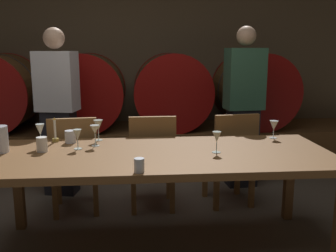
# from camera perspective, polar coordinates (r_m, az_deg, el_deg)

# --- Properties ---
(back_wall) EXTENTS (7.18, 0.24, 2.75)m
(back_wall) POSITION_cam_1_polar(r_m,az_deg,el_deg) (5.08, -5.89, 10.81)
(back_wall) COLOR brown
(back_wall) RESTS_ON ground
(barrel_shelf) EXTENTS (6.46, 0.90, 0.50)m
(barrel_shelf) POSITION_cam_1_polar(r_m,az_deg,el_deg) (4.68, -5.73, -3.23)
(barrel_shelf) COLOR brown
(barrel_shelf) RESTS_ON ground
(wine_barrel_center_left) EXTENTS (0.90, 0.83, 0.90)m
(wine_barrel_center_left) POSITION_cam_1_polar(r_m,az_deg,el_deg) (4.59, -12.25, 5.10)
(wine_barrel_center_left) COLOR brown
(wine_barrel_center_left) RESTS_ON barrel_shelf
(wine_barrel_center_right) EXTENTS (0.90, 0.83, 0.90)m
(wine_barrel_center_right) POSITION_cam_1_polar(r_m,az_deg,el_deg) (4.57, 0.51, 5.33)
(wine_barrel_center_right) COLOR brown
(wine_barrel_center_right) RESTS_ON barrel_shelf
(wine_barrel_far_right) EXTENTS (0.90, 0.83, 0.90)m
(wine_barrel_far_right) POSITION_cam_1_polar(r_m,az_deg,el_deg) (4.77, 12.86, 5.31)
(wine_barrel_far_right) COLOR brown
(wine_barrel_far_right) RESTS_ON barrel_shelf
(dining_table) EXTENTS (2.40, 0.95, 0.73)m
(dining_table) POSITION_cam_1_polar(r_m,az_deg,el_deg) (2.64, -1.12, -5.38)
(dining_table) COLOR brown
(dining_table) RESTS_ON ground
(chair_left) EXTENTS (0.44, 0.44, 0.88)m
(chair_left) POSITION_cam_1_polar(r_m,az_deg,el_deg) (3.38, -14.00, -5.08)
(chair_left) COLOR brown
(chair_left) RESTS_ON ground
(chair_center) EXTENTS (0.40, 0.40, 0.88)m
(chair_center) POSITION_cam_1_polar(r_m,az_deg,el_deg) (3.36, -2.41, -4.84)
(chair_center) COLOR brown
(chair_center) RESTS_ON ground
(chair_right) EXTENTS (0.45, 0.45, 0.88)m
(chair_right) POSITION_cam_1_polar(r_m,az_deg,el_deg) (3.50, 9.59, -4.31)
(chair_right) COLOR brown
(chair_right) RESTS_ON ground
(guest_left) EXTENTS (0.42, 0.31, 1.64)m
(guest_left) POSITION_cam_1_polar(r_m,az_deg,el_deg) (3.84, -16.31, 2.12)
(guest_left) COLOR black
(guest_left) RESTS_ON ground
(guest_right) EXTENTS (0.40, 0.27, 1.67)m
(guest_right) POSITION_cam_1_polar(r_m,az_deg,el_deg) (3.98, 11.38, 2.87)
(guest_right) COLOR black
(guest_right) RESTS_ON ground
(candle_center) EXTENTS (0.05, 0.05, 0.20)m
(candle_center) POSITION_cam_1_polar(r_m,az_deg,el_deg) (3.05, -16.73, -1.31)
(candle_center) COLOR olive
(candle_center) RESTS_ON dining_table
(wine_glass_far_left) EXTENTS (0.06, 0.06, 0.17)m
(wine_glass_far_left) POSITION_cam_1_polar(r_m,az_deg,el_deg) (2.90, -18.82, -0.64)
(wine_glass_far_left) COLOR silver
(wine_glass_far_left) RESTS_ON dining_table
(wine_glass_left) EXTENTS (0.06, 0.06, 0.14)m
(wine_glass_left) POSITION_cam_1_polar(r_m,az_deg,el_deg) (2.77, -13.57, -1.42)
(wine_glass_left) COLOR silver
(wine_glass_left) RESTS_ON dining_table
(wine_glass_center_left) EXTENTS (0.07, 0.07, 0.16)m
(wine_glass_center_left) POSITION_cam_1_polar(r_m,az_deg,el_deg) (2.83, -11.03, -0.64)
(wine_glass_center_left) COLOR silver
(wine_glass_center_left) RESTS_ON dining_table
(wine_glass_center_right) EXTENTS (0.07, 0.07, 0.16)m
(wine_glass_center_right) POSITION_cam_1_polar(r_m,az_deg,el_deg) (3.00, -10.54, 0.06)
(wine_glass_center_right) COLOR silver
(wine_glass_center_right) RESTS_ON dining_table
(wine_glass_right) EXTENTS (0.06, 0.06, 0.15)m
(wine_glass_right) POSITION_cam_1_polar(r_m,az_deg,el_deg) (2.62, 7.40, -1.79)
(wine_glass_right) COLOR silver
(wine_glass_right) RESTS_ON dining_table
(wine_glass_far_right) EXTENTS (0.07, 0.07, 0.14)m
(wine_glass_far_right) POSITION_cam_1_polar(r_m,az_deg,el_deg) (3.15, 15.75, 0.02)
(wine_glass_far_right) COLOR white
(wine_glass_far_right) RESTS_ON dining_table
(cup_left) EXTENTS (0.07, 0.07, 0.10)m
(cup_left) POSITION_cam_1_polar(r_m,az_deg,el_deg) (2.78, -18.58, -2.66)
(cup_left) COLOR white
(cup_left) RESTS_ON dining_table
(cup_center) EXTENTS (0.08, 0.08, 0.10)m
(cup_center) POSITION_cam_1_polar(r_m,az_deg,el_deg) (2.99, -14.58, -1.57)
(cup_center) COLOR silver
(cup_center) RESTS_ON dining_table
(cup_right) EXTENTS (0.06, 0.06, 0.08)m
(cup_right) POSITION_cam_1_polar(r_m,az_deg,el_deg) (2.21, -4.39, -5.96)
(cup_right) COLOR silver
(cup_right) RESTS_ON dining_table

